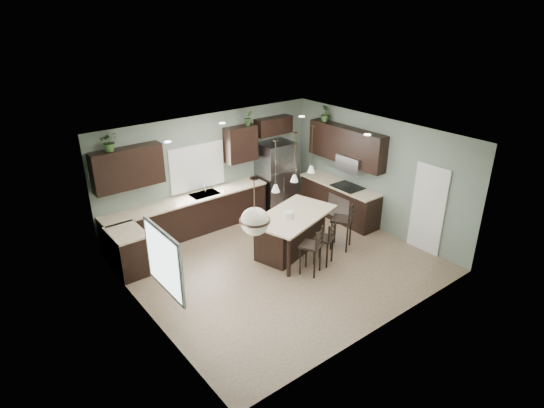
{
  "coord_description": "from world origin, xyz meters",
  "views": [
    {
      "loc": [
        -5.39,
        -6.63,
        5.24
      ],
      "look_at": [
        0.1,
        0.4,
        1.25
      ],
      "focal_mm": 30.0,
      "sensor_mm": 36.0,
      "label": 1
    }
  ],
  "objects": [
    {
      "name": "wall_oven_front",
      "position": [
        2.4,
        0.6,
        0.45
      ],
      "size": [
        0.01,
        0.72,
        0.6
      ],
      "primitive_type": "cube",
      "color": "gray",
      "rests_on": "right_lower_cabs"
    },
    {
      "name": "pendant_left",
      "position": [
        -0.09,
        0.04,
        2.25
      ],
      "size": [
        0.17,
        0.17,
        1.1
      ],
      "primitive_type": null,
      "color": "white",
      "rests_on": "room_shell"
    },
    {
      "name": "window_left",
      "position": [
        -2.98,
        -0.8,
        1.55
      ],
      "size": [
        0.02,
        1.1,
        1.0
      ],
      "primitive_type": "cube",
      "color": "white",
      "rests_on": "room_shell"
    },
    {
      "name": "right_countertop",
      "position": [
        2.68,
        0.87,
        0.92
      ],
      "size": [
        0.66,
        2.35,
        0.04
      ],
      "primitive_type": "cube",
      "color": "beige",
      "rests_on": "right_lower_cabs"
    },
    {
      "name": "back_lower_cabs",
      "position": [
        -0.85,
        2.45,
        0.45
      ],
      "size": [
        4.2,
        0.6,
        0.9
      ],
      "primitive_type": "cube",
      "color": "black",
      "rests_on": "ground"
    },
    {
      "name": "plant_right_wall",
      "position": [
        2.8,
        1.64,
        2.61
      ],
      "size": [
        0.27,
        0.27,
        0.42
      ],
      "primitive_type": "imported",
      "rotation": [
        0.0,
        0.0,
        0.18
      ],
      "color": "#294B20",
      "rests_on": "right_upper_cabs"
    },
    {
      "name": "pendant_right",
      "position": [
        1.25,
        0.44,
        2.25
      ],
      "size": [
        0.17,
        0.17,
        1.1
      ],
      "primitive_type": null,
      "color": "silver",
      "rests_on": "room_shell"
    },
    {
      "name": "kitchen_island",
      "position": [
        0.58,
        0.24,
        0.46
      ],
      "size": [
        2.25,
        1.67,
        0.92
      ],
      "primitive_type": "cube",
      "rotation": [
        0.0,
        0.0,
        0.29
      ],
      "color": "black",
      "rests_on": "ground"
    },
    {
      "name": "pendant_center",
      "position": [
        0.58,
        0.24,
        2.25
      ],
      "size": [
        0.17,
        0.17,
        1.1
      ],
      "primitive_type": null,
      "color": "white",
      "rests_on": "room_shell"
    },
    {
      "name": "bar_stool_right",
      "position": [
        1.55,
        -0.32,
        0.6
      ],
      "size": [
        0.6,
        0.6,
        1.19
      ],
      "primitive_type": "cube",
      "rotation": [
        0.0,
        0.0,
        0.54
      ],
      "color": "black",
      "rests_on": "ground"
    },
    {
      "name": "back_upper_right",
      "position": [
        0.8,
        2.58,
        1.95
      ],
      "size": [
        0.85,
        0.34,
        0.9
      ],
      "primitive_type": "cube",
      "color": "black",
      "rests_on": "room_shell"
    },
    {
      "name": "plant_back_left",
      "position": [
        -2.47,
        2.55,
        2.61
      ],
      "size": [
        0.45,
        0.41,
        0.41
      ],
      "primitive_type": "imported",
      "rotation": [
        0.0,
        0.0,
        -0.28
      ],
      "color": "#2F5023",
      "rests_on": "back_upper_left"
    },
    {
      "name": "sink_inset",
      "position": [
        -0.4,
        2.43,
        0.94
      ],
      "size": [
        0.7,
        0.45,
        0.01
      ],
      "primitive_type": "cube",
      "color": "gray",
      "rests_on": "back_countertop"
    },
    {
      "name": "window_back",
      "position": [
        -0.4,
        2.73,
        1.55
      ],
      "size": [
        1.35,
        0.02,
        1.0
      ],
      "primitive_type": "cube",
      "color": "white",
      "rests_on": "room_shell"
    },
    {
      "name": "bar_stool_left",
      "position": [
        0.26,
        -0.69,
        0.54
      ],
      "size": [
        0.53,
        0.53,
        1.07
      ],
      "primitive_type": "cube",
      "rotation": [
        0.0,
        0.0,
        0.45
      ],
      "color": "black",
      "rests_on": "ground"
    },
    {
      "name": "pantry_door",
      "position": [
        2.98,
        -1.55,
        1.02
      ],
      "size": [
        0.04,
        0.82,
        2.04
      ],
      "primitive_type": "cube",
      "color": "white",
      "rests_on": "ground"
    },
    {
      "name": "bar_stool_center",
      "position": [
        0.75,
        -0.57,
        0.5
      ],
      "size": [
        0.49,
        0.49,
        1.01
      ],
      "primitive_type": "cube",
      "rotation": [
        0.0,
        0.0,
        0.41
      ],
      "color": "black",
      "rests_on": "ground"
    },
    {
      "name": "left_return_cabs",
      "position": [
        -2.7,
        1.7,
        0.45
      ],
      "size": [
        0.6,
        0.9,
        0.9
      ],
      "primitive_type": "cube",
      "color": "black",
      "rests_on": "ground"
    },
    {
      "name": "refrigerator",
      "position": [
        1.78,
        2.4,
        0.93
      ],
      "size": [
        0.9,
        0.74,
        1.85
      ],
      "primitive_type": "cube",
      "color": "gray",
      "rests_on": "ground"
    },
    {
      "name": "cooktop",
      "position": [
        2.68,
        0.6,
        0.94
      ],
      "size": [
        0.58,
        0.75,
        0.02
      ],
      "primitive_type": "cube",
      "color": "black",
      "rests_on": "right_countertop"
    },
    {
      "name": "ground",
      "position": [
        0.0,
        0.0,
        0.0
      ],
      "size": [
        6.0,
        6.0,
        0.0
      ],
      "primitive_type": "plane",
      "color": "#9E8466",
      "rests_on": "ground"
    },
    {
      "name": "left_return_countertop",
      "position": [
        -2.68,
        1.7,
        0.92
      ],
      "size": [
        0.66,
        0.96,
        0.04
      ],
      "primitive_type": "cube",
      "color": "beige",
      "rests_on": "left_return_cabs"
    },
    {
      "name": "fridge_header",
      "position": [
        1.85,
        2.58,
        2.25
      ],
      "size": [
        1.05,
        0.34,
        0.45
      ],
      "primitive_type": "cube",
      "color": "black",
      "rests_on": "room_shell"
    },
    {
      "name": "room_shell",
      "position": [
        0.0,
        0.0,
        1.7
      ],
      "size": [
        6.0,
        6.0,
        6.0
      ],
      "color": "slate",
      "rests_on": "ground"
    },
    {
      "name": "serving_dish",
      "position": [
        0.39,
        0.18,
        0.99
      ],
      "size": [
        0.24,
        0.24,
        0.14
      ],
      "primitive_type": "cylinder",
      "color": "silver",
      "rests_on": "kitchen_island"
    },
    {
      "name": "right_upper_cabs",
      "position": [
        2.83,
        0.87,
        1.95
      ],
      "size": [
        0.34,
        2.35,
        0.9
      ],
      "primitive_type": "cube",
      "color": "black",
      "rests_on": "room_shell"
    },
    {
      "name": "back_upper_left",
      "position": [
        -2.15,
        2.58,
        1.95
      ],
      "size": [
        1.55,
        0.34,
        0.9
      ],
      "primitive_type": "cube",
      "color": "black",
      "rests_on": "room_shell"
    },
    {
      "name": "right_lower_cabs",
      "position": [
        2.7,
        0.87,
        0.45
      ],
      "size": [
        0.6,
        2.35,
        0.9
      ],
      "primitive_type": "cube",
      "color": "black",
      "rests_on": "ground"
    },
    {
      "name": "faucet",
      "position": [
        -0.4,
        2.4,
        1.08
      ],
      "size": [
        0.02,
        0.02,
        0.28
      ],
      "primitive_type": "cylinder",
      "color": "silver",
      "rests_on": "back_countertop"
    },
    {
      "name": "microwave",
      "position": [
        2.78,
        0.6,
        1.55
      ],
      "size": [
        0.4,
        0.75,
        0.4
      ],
      "primitive_type": "cube",
      "color": "gray",
      "rests_on": "right_upper_cabs"
    },
    {
      "name": "chandelier",
      "position": [
        -1.63,
        -1.37,
        2.31
      ],
      "size": [
        0.5,
        0.5,
        0.98
      ],
      "primitive_type": null,
      "color": "beige",
      "rests_on": "room_shell"
    },
    {
      "name": "back_countertop",
      "position": [
        -0.85,
        2.43,
        0.92
      ],
      "size": [
        4.2,
        0.66,
        0.04
      ],
      "primitive_type": "cube",
      "color": "beige",
      "rests_on": "back_lower_cabs"
    },
    {
      "name": "plant_back_right",
      "position": [
        1.03,
        2.55,
        2.59
      ],
      "size": [
        0.24,
        0.21,
        0.38
      ],
      "primitive_type": "imported",
      "rotation": [
        0.0,
        0.0,
        -0.21
      ],
      "color": "#315223",
      "rests_on": "back_upper_right"
    }
  ]
}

